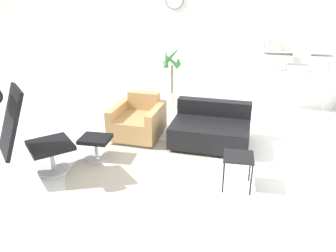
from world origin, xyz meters
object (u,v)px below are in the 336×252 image
Objects in this scene: ottoman at (96,143)px; side_table at (238,160)px; lounge_chair at (20,123)px; couch_low at (211,130)px; shelf_unit at (293,58)px; potted_plant at (172,86)px; armchair_red at (138,122)px.

side_table reaches higher than ottoman.
lounge_chair is at bearing -136.22° from ottoman.
lounge_chair is 2.83m from side_table.
couch_low is 2.55m from shelf_unit.
couch_low is at bearing 108.78° from side_table.
shelf_unit is (1.05, 3.13, 0.72)m from side_table.
ottoman is at bearing -106.08° from potted_plant.
shelf_unit is (1.47, 1.90, 0.87)m from couch_low.
armchair_red is at bearing 0.44° from couch_low.
potted_plant reaches higher than armchair_red.
shelf_unit is at bearing 71.50° from side_table.
lounge_chair is at bearing -138.37° from shelf_unit.
side_table is (2.79, 0.28, -0.40)m from lounge_chair.
potted_plant is at bearing 112.03° from lounge_chair.
potted_plant reaches higher than side_table.
ottoman is 0.34× the size of couch_low.
armchair_red is 2.13m from side_table.
armchair_red is at bearing -146.21° from shelf_unit.
armchair_red is at bearing 65.78° from ottoman.
lounge_chair is 1.05× the size of potted_plant.
lounge_chair is 1.04× the size of couch_low.
lounge_chair is 0.76× the size of shelf_unit.
potted_plant is (-0.95, 1.67, 0.23)m from couch_low.
ottoman is 2.13m from side_table.
potted_plant is at bearing -174.43° from shelf_unit.
armchair_red is 2.14× the size of side_table.
armchair_red reaches higher than side_table.
shelf_unit is at bearing 87.85° from lounge_chair.
potted_plant reaches higher than couch_low.
couch_low is at bearing -60.43° from potted_plant.
armchair_red is 1.63m from potted_plant.
ottoman is 4.25m from shelf_unit.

